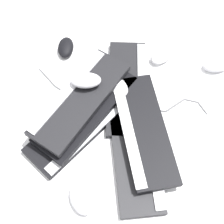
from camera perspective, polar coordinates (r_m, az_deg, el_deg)
ground_plane at (r=1.15m, az=0.69°, el=-3.57°), size 3.20×3.20×0.00m
keyboard_0 at (r=1.23m, az=2.93°, el=4.66°), size 0.46×0.34×0.03m
keyboard_1 at (r=1.15m, az=-5.55°, el=-2.19°), size 0.46×0.25×0.03m
keyboard_2 at (r=1.10m, az=4.35°, el=-7.32°), size 0.45×0.38×0.03m
keyboard_3 at (r=1.11m, az=5.71°, el=-3.13°), size 0.43×0.40×0.03m
keyboard_4 at (r=1.15m, az=-4.85°, el=0.69°), size 0.46×0.21×0.03m
keyboard_5 at (r=1.14m, az=-5.87°, el=2.50°), size 0.45×0.18×0.03m
mouse_0 at (r=1.13m, az=-4.79°, el=5.77°), size 0.11×0.13×0.04m
mouse_1 at (r=1.19m, az=1.04°, el=4.74°), size 0.11×0.13×0.04m
mouse_2 at (r=1.36m, az=-8.46°, el=11.61°), size 0.13×0.11×0.04m
mouse_3 at (r=1.35m, az=18.54°, el=8.12°), size 0.12×0.13×0.04m
mouse_4 at (r=1.33m, az=9.19°, el=10.10°), size 0.13×0.10×0.04m
mouse_5 at (r=1.05m, az=-5.71°, el=-15.57°), size 0.12×0.13×0.04m
cable_0 at (r=1.21m, az=1.50°, el=2.47°), size 0.23×0.68×0.01m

